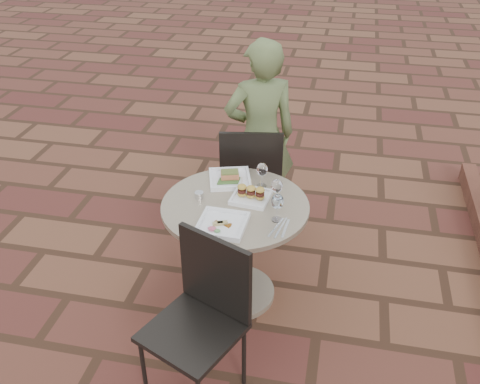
% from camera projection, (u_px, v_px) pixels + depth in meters
% --- Properties ---
extents(ground, '(60.00, 60.00, 0.00)m').
position_uv_depth(ground, '(262.00, 282.00, 3.73)').
color(ground, brown).
rests_on(ground, ground).
extents(cafe_table, '(0.90, 0.90, 0.73)m').
position_uv_depth(cafe_table, '(235.00, 237.00, 3.37)').
color(cafe_table, gray).
rests_on(cafe_table, ground).
extents(chair_far, '(0.51, 0.51, 0.93)m').
position_uv_depth(chair_far, '(251.00, 174.00, 3.91)').
color(chair_far, black).
rests_on(chair_far, ground).
extents(chair_near, '(0.58, 0.58, 0.93)m').
position_uv_depth(chair_near, '(203.00, 307.00, 2.75)').
color(chair_near, black).
rests_on(chair_near, ground).
extents(diner, '(0.64, 0.54, 1.49)m').
position_uv_depth(diner, '(260.00, 137.00, 3.98)').
color(diner, '#536235').
rests_on(diner, ground).
extents(plate_salmon, '(0.33, 0.33, 0.07)m').
position_uv_depth(plate_salmon, '(230.00, 178.00, 3.46)').
color(plate_salmon, white).
rests_on(plate_salmon, cafe_table).
extents(plate_sliders, '(0.25, 0.25, 0.14)m').
position_uv_depth(plate_sliders, '(251.00, 194.00, 3.27)').
color(plate_sliders, white).
rests_on(plate_sliders, cafe_table).
extents(plate_tuna, '(0.28, 0.28, 0.03)m').
position_uv_depth(plate_tuna, '(222.00, 224.00, 3.03)').
color(plate_tuna, white).
rests_on(plate_tuna, cafe_table).
extents(wine_glass_right, '(0.07, 0.07, 0.17)m').
position_uv_depth(wine_glass_right, '(277.00, 202.00, 3.03)').
color(wine_glass_right, white).
rests_on(wine_glass_right, cafe_table).
extents(wine_glass_mid, '(0.07, 0.07, 0.17)m').
position_uv_depth(wine_glass_mid, '(262.00, 170.00, 3.35)').
color(wine_glass_mid, white).
rests_on(wine_glass_mid, cafe_table).
extents(wine_glass_far, '(0.07, 0.07, 0.17)m').
position_uv_depth(wine_glass_far, '(277.00, 187.00, 3.18)').
color(wine_glass_far, white).
rests_on(wine_glass_far, cafe_table).
extents(steel_ramekin, '(0.07, 0.07, 0.04)m').
position_uv_depth(steel_ramekin, '(199.00, 195.00, 3.28)').
color(steel_ramekin, silver).
rests_on(steel_ramekin, cafe_table).
extents(cutlery_set, '(0.13, 0.23, 0.00)m').
position_uv_depth(cutlery_set, '(281.00, 228.00, 3.02)').
color(cutlery_set, silver).
rests_on(cutlery_set, cafe_table).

